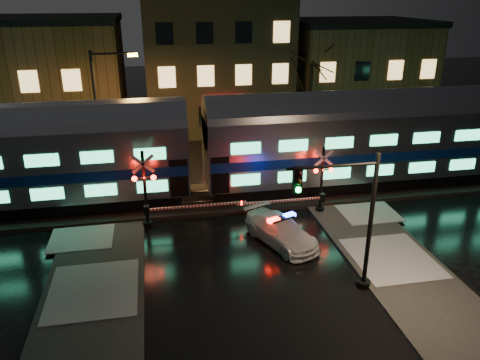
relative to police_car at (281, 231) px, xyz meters
The scene contains 13 objects.
ground 2.16m from the police_car, 166.69° to the left, with size 120.00×120.00×0.00m, color black.
ballast 5.85m from the police_car, 110.12° to the left, with size 90.00×4.20×0.24m, color black.
sidewalk_left 10.16m from the police_car, 146.99° to the right, with size 4.00×20.00×0.12m, color #2D2D2D.
sidewalk_right 7.15m from the police_car, 50.88° to the right, with size 4.00×20.00×0.12m, color #2D2D2D.
building_left 27.30m from the police_car, 123.73° to the left, with size 14.00×10.00×9.00m, color brown.
building_mid 23.54m from the police_car, 90.01° to the left, with size 12.00×11.00×11.50m, color brown.
building_right 26.21m from the police_car, 59.97° to the left, with size 12.00×10.00×8.50m, color brown.
train 7.02m from the police_car, 122.19° to the left, with size 51.00×3.12×5.92m.
police_car is the anchor object (origin of this frame).
crossing_signal_right 3.93m from the police_car, 46.41° to the left, with size 5.29×0.63×3.74m.
crossing_signal_left 6.66m from the police_car, 154.96° to the left, with size 5.81×0.66×4.11m.
traffic_light 5.10m from the police_car, 71.13° to the right, with size 3.76×0.69×5.82m.
streetlight 13.47m from the police_car, 132.43° to the left, with size 2.74×0.29×8.19m.
Camera 1 is at (-3.64, -19.64, 11.29)m, focal length 35.00 mm.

